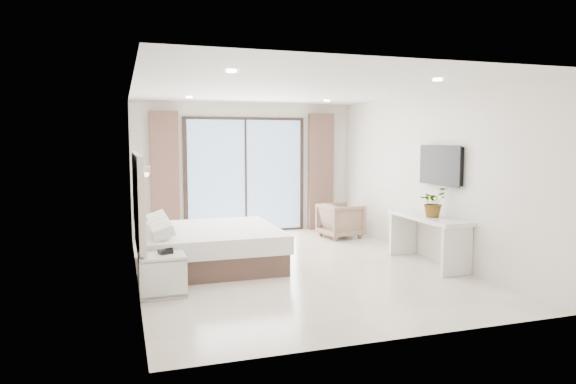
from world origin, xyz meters
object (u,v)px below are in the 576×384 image
object	(u,v)px
console_desk	(428,229)
armchair	(341,219)
nightstand	(162,275)
bed	(207,247)

from	to	relation	value
console_desk	armchair	size ratio (longest dim) A/B	2.17
nightstand	console_desk	world-z (taller)	console_desk
bed	console_desk	size ratio (longest dim) A/B	1.30
nightstand	bed	bearing A→B (deg)	58.90
console_desk	armchair	distance (m)	2.51
armchair	bed	bearing A→B (deg)	109.31
bed	nightstand	distance (m)	1.51
bed	armchair	size ratio (longest dim) A/B	2.81
console_desk	bed	bearing A→B (deg)	164.01
bed	armchair	bearing A→B (deg)	27.71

